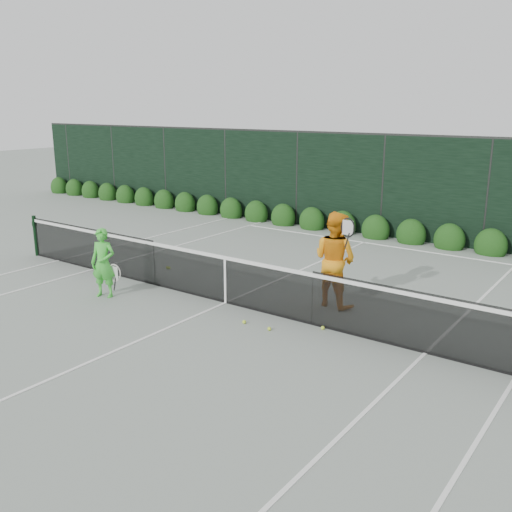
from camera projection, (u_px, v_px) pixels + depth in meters
The scene contains 8 objects.
ground at pixel (226, 303), 11.48m from camera, with size 80.00×80.00×0.00m, color gray.
tennis_net at pixel (224, 278), 11.36m from camera, with size 12.90×0.10×1.07m.
player_woman at pixel (103, 263), 11.70m from camera, with size 0.65×0.51×1.44m.
player_man at pixel (335, 259), 11.12m from camera, with size 1.02×0.86×1.89m.
court_lines at pixel (226, 303), 11.48m from camera, with size 11.03×23.83×0.01m.
windscreen_fence at pixel (116, 259), 8.97m from camera, with size 32.00×21.07×3.06m.
hedge_row at pixel (376, 230), 17.02m from camera, with size 31.66×0.65×0.94m.
tennis_balls at pixel (226, 298), 11.65m from camera, with size 5.04×1.83×0.07m.
Camera 1 is at (6.85, -8.43, 3.87)m, focal length 40.00 mm.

